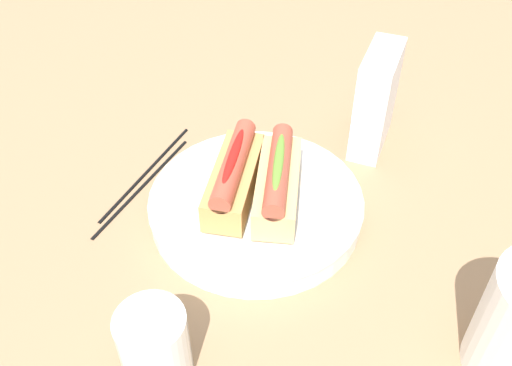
% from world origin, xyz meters
% --- Properties ---
extents(ground_plane, '(2.40, 2.40, 0.00)m').
position_xyz_m(ground_plane, '(0.00, 0.00, 0.00)').
color(ground_plane, '#9E7A56').
extents(serving_bowl, '(0.27, 0.27, 0.04)m').
position_xyz_m(serving_bowl, '(0.01, 0.02, 0.02)').
color(serving_bowl, white).
rests_on(serving_bowl, ground_plane).
extents(hotdog_front, '(0.16, 0.09, 0.06)m').
position_xyz_m(hotdog_front, '(0.01, -0.01, 0.06)').
color(hotdog_front, tan).
rests_on(hotdog_front, serving_bowl).
extents(hotdog_back, '(0.16, 0.10, 0.06)m').
position_xyz_m(hotdog_back, '(-0.00, 0.05, 0.06)').
color(hotdog_back, '#DBB270').
rests_on(hotdog_back, serving_bowl).
extents(water_glass, '(0.07, 0.07, 0.09)m').
position_xyz_m(water_glass, '(0.25, 0.03, 0.04)').
color(water_glass, white).
rests_on(water_glass, ground_plane).
extents(napkin_box, '(0.11, 0.05, 0.15)m').
position_xyz_m(napkin_box, '(-0.21, 0.10, 0.07)').
color(napkin_box, white).
rests_on(napkin_box, ground_plane).
extents(chopstick_near, '(0.22, 0.01, 0.01)m').
position_xyz_m(chopstick_near, '(0.03, -0.14, 0.00)').
color(chopstick_near, black).
rests_on(chopstick_near, ground_plane).
extents(chopstick_far, '(0.22, 0.01, 0.01)m').
position_xyz_m(chopstick_far, '(-0.00, -0.16, 0.00)').
color(chopstick_far, black).
rests_on(chopstick_far, ground_plane).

